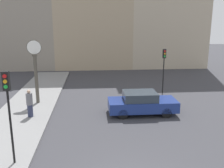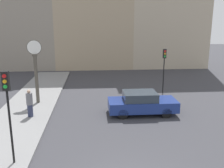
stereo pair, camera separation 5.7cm
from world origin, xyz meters
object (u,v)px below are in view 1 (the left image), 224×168
(traffic_light_far, at_px, (164,62))
(sedan_car, at_px, (142,103))
(traffic_light_near, at_px, (8,99))
(street_clock, at_px, (36,69))
(pedestrian_grey_jacket, at_px, (30,103))

(traffic_light_far, bearing_deg, sedan_car, -120.16)
(sedan_car, height_order, traffic_light_near, traffic_light_near)
(sedan_car, height_order, street_clock, street_clock)
(traffic_light_near, relative_size, pedestrian_grey_jacket, 2.26)
(sedan_car, bearing_deg, traffic_light_near, -139.55)
(pedestrian_grey_jacket, bearing_deg, sedan_car, 1.91)
(sedan_car, bearing_deg, traffic_light_far, 59.84)
(sedan_car, xyz_separation_m, traffic_light_near, (-6.59, -5.61, 2.19))
(traffic_light_near, distance_m, pedestrian_grey_jacket, 5.75)
(pedestrian_grey_jacket, bearing_deg, traffic_light_far, 26.94)
(traffic_light_far, xyz_separation_m, pedestrian_grey_jacket, (-9.93, -5.05, -1.70))
(traffic_light_near, xyz_separation_m, traffic_light_far, (9.38, 10.42, -0.25))
(traffic_light_near, height_order, pedestrian_grey_jacket, traffic_light_near)
(sedan_car, distance_m, pedestrian_grey_jacket, 7.15)
(traffic_light_far, bearing_deg, traffic_light_near, -131.98)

